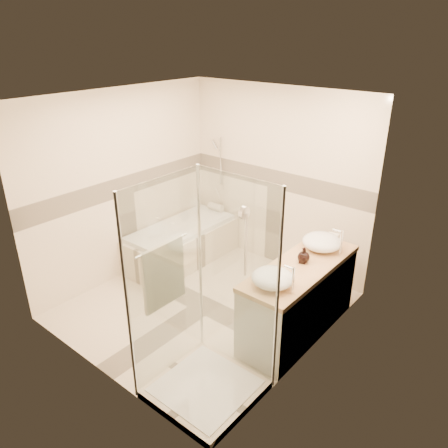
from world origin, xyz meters
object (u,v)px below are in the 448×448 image
Objects in this scene: vessel_sink_near at (322,242)px; amenity_bottle_a at (303,256)px; vanity at (299,299)px; bathtub at (182,242)px; shower_enclosure at (201,340)px; vessel_sink_far at (273,278)px; amenity_bottle_b at (304,255)px.

amenity_bottle_a is (0.00, -0.41, -0.01)m from vessel_sink_near.
vanity is 0.51m from amenity_bottle_a.
bathtub is 2.18m from vanity.
vanity is 1.31m from shower_enclosure.
vessel_sink_near is at bearing 90.00° from vessel_sink_far.
shower_enclosure is 1.43m from amenity_bottle_b.
vessel_sink_far is at bearing -22.40° from bathtub.
vessel_sink_near is 1.07× the size of vessel_sink_far.
amenity_bottle_b reaches higher than amenity_bottle_a.
bathtub is at bearing 172.47° from amenity_bottle_b.
vanity reaches higher than bathtub.
amenity_bottle_a is at bearing 78.36° from shower_enclosure.
amenity_bottle_b is (0.00, 0.60, 0.00)m from vessel_sink_far.
bathtub is 2.47m from shower_enclosure.
shower_enclosure is (1.86, -1.62, 0.20)m from bathtub.
vessel_sink_near reaches higher than vanity.
bathtub is 3.85× the size of vessel_sink_near.
shower_enclosure reaches higher than vessel_sink_near.
amenity_bottle_b is at bearing -7.53° from bathtub.
bathtub is at bearing 157.60° from vessel_sink_far.
vessel_sink_near reaches higher than vessel_sink_far.
vessel_sink_near is at bearing 3.15° from bathtub.
amenity_bottle_b reaches higher than vessel_sink_far.
shower_enclosure is (-0.29, -1.27, 0.08)m from vanity.
shower_enclosure is at bearing -102.97° from vanity.
vanity is 3.92× the size of vessel_sink_far.
vessel_sink_far is (0.00, -1.00, -0.01)m from vessel_sink_near.
bathtub is 2.22m from vessel_sink_near.
bathtub is 9.95× the size of amenity_bottle_b.
shower_enclosure reaches higher than vessel_sink_far.
amenity_bottle_a is at bearing 110.58° from vanity.
amenity_bottle_b reaches higher than bathtub.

